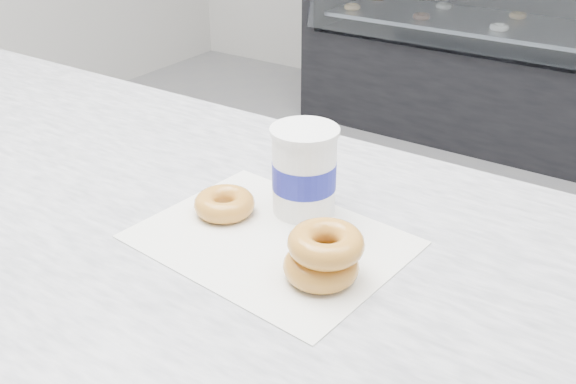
% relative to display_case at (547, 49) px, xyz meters
% --- Properties ---
extents(display_case, '(2.40, 0.74, 1.25)m').
position_rel_display_case_xyz_m(display_case, '(0.00, 0.00, 0.00)').
color(display_case, black).
rests_on(display_case, ground).
extents(wax_paper, '(0.36, 0.29, 0.00)m').
position_rel_display_case_xyz_m(wax_paper, '(0.25, -2.70, 0.41)').
color(wax_paper, white).
rests_on(wax_paper, counter).
extents(donut_single, '(0.10, 0.10, 0.03)m').
position_rel_display_case_xyz_m(donut_single, '(0.16, -2.68, 0.43)').
color(donut_single, gold).
rests_on(donut_single, wax_paper).
extents(donut_stack, '(0.13, 0.13, 0.06)m').
position_rel_display_case_xyz_m(donut_stack, '(0.36, -2.74, 0.44)').
color(donut_stack, gold).
rests_on(donut_stack, wax_paper).
extents(coffee_cup, '(0.12, 0.12, 0.13)m').
position_rel_display_case_xyz_m(coffee_cup, '(0.25, -2.61, 0.47)').
color(coffee_cup, white).
rests_on(coffee_cup, counter).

